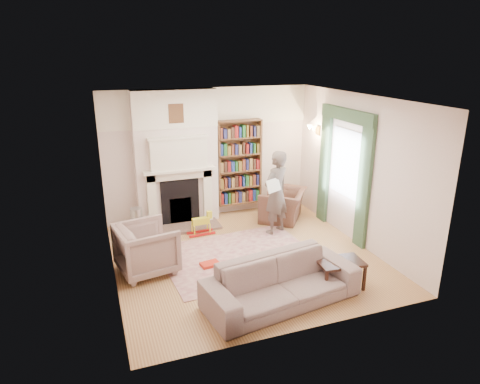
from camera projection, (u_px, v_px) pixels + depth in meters
name	position (u px, v px, depth m)	size (l,w,h in m)	color
floor	(245.00, 257.00, 7.70)	(4.50, 4.50, 0.00)	#95603B
ceiling	(245.00, 99.00, 6.81)	(4.50, 4.50, 0.00)	white
wall_back	(209.00, 154.00, 9.26)	(4.50, 4.50, 0.00)	#F1DED1
wall_front	(309.00, 233.00, 5.24)	(4.50, 4.50, 0.00)	#F1DED1
wall_left	(107.00, 197.00, 6.53)	(4.50, 4.50, 0.00)	#F1DED1
wall_right	(358.00, 170.00, 7.97)	(4.50, 4.50, 0.00)	#F1DED1
fireplace	(177.00, 159.00, 8.84)	(1.70, 0.58, 2.80)	#F1DED1
bookcase	(239.00, 163.00, 9.42)	(1.00, 0.24, 1.85)	brown
window	(345.00, 163.00, 8.31)	(0.02, 0.90, 1.30)	silver
curtain_left	(364.00, 185.00, 7.75)	(0.07, 0.32, 2.40)	#314D32
curtain_right	(324.00, 167.00, 9.00)	(0.07, 0.32, 2.40)	#314D32
pelmet	(347.00, 115.00, 8.00)	(0.09, 1.70, 0.24)	#314D32
wall_sconce	(310.00, 131.00, 9.08)	(0.20, 0.24, 0.24)	gold
rug	(239.00, 257.00, 7.68)	(2.66, 2.05, 0.01)	beige
armchair_reading	(283.00, 205.00, 9.31)	(1.01, 0.88, 0.66)	#452725
armchair_left	(147.00, 249.00, 7.06)	(0.89, 0.92, 0.83)	#9E9682
sofa	(281.00, 282.00, 6.21)	(2.29, 0.90, 0.67)	gray
man_reading	(276.00, 193.00, 8.46)	(0.62, 0.41, 1.70)	#534842
newspaper	(273.00, 186.00, 8.16)	(0.36, 0.02, 0.25)	silver
coffee_table	(339.00, 274.00, 6.65)	(0.70, 0.45, 0.45)	black
paraffin_heater	(137.00, 221.00, 8.56)	(0.24, 0.24, 0.55)	#A8ACB0
rocking_horse	(201.00, 223.00, 8.54)	(0.54, 0.22, 0.48)	gold
board_game	(251.00, 268.00, 7.22)	(0.33, 0.33, 0.03)	gold
game_box_lid	(210.00, 264.00, 7.35)	(0.32, 0.21, 0.05)	red
comic_annuals	(270.00, 263.00, 7.43)	(0.56, 0.28, 0.02)	red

